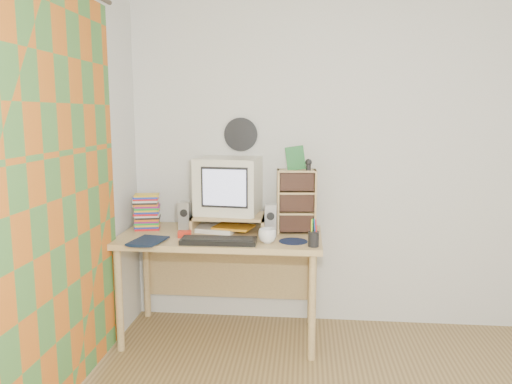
% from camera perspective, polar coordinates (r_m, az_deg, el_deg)
% --- Properties ---
extents(back_wall, '(3.50, 0.00, 3.50)m').
position_cam_1_polar(back_wall, '(3.76, 12.51, 3.65)').
color(back_wall, silver).
rests_on(back_wall, floor).
extents(curtain, '(0.00, 2.20, 2.20)m').
position_cam_1_polar(curtain, '(2.79, -21.29, -0.62)').
color(curtain, '#C8641C').
rests_on(curtain, left_wall).
extents(wall_disc, '(0.25, 0.02, 0.25)m').
position_cam_1_polar(wall_disc, '(3.74, -1.75, 6.59)').
color(wall_disc, black).
rests_on(wall_disc, back_wall).
extents(desk, '(1.40, 0.70, 0.75)m').
position_cam_1_polar(desk, '(3.60, -3.88, -6.68)').
color(desk, tan).
rests_on(desk, floor).
extents(monitor_riser, '(0.52, 0.30, 0.12)m').
position_cam_1_polar(monitor_riser, '(3.57, -3.03, -3.02)').
color(monitor_riser, tan).
rests_on(monitor_riser, desk).
extents(crt_monitor, '(0.47, 0.47, 0.40)m').
position_cam_1_polar(crt_monitor, '(3.58, -3.21, 0.71)').
color(crt_monitor, silver).
rests_on(crt_monitor, monitor_riser).
extents(speaker_left, '(0.09, 0.09, 0.21)m').
position_cam_1_polar(speaker_left, '(3.60, -8.08, -2.77)').
color(speaker_left, '#A2A3A7').
rests_on(speaker_left, desk).
extents(speaker_right, '(0.08, 0.08, 0.22)m').
position_cam_1_polar(speaker_right, '(3.46, 1.73, -3.16)').
color(speaker_right, '#A2A3A7').
rests_on(speaker_right, desk).
extents(keyboard, '(0.50, 0.17, 0.03)m').
position_cam_1_polar(keyboard, '(3.26, -4.28, -5.58)').
color(keyboard, black).
rests_on(keyboard, desk).
extents(dvd_stack, '(0.20, 0.16, 0.25)m').
position_cam_1_polar(dvd_stack, '(3.71, -12.36, -2.32)').
color(dvd_stack, brown).
rests_on(dvd_stack, desk).
extents(cd_rack, '(0.28, 0.17, 0.45)m').
position_cam_1_polar(cd_rack, '(3.51, 4.62, -1.08)').
color(cd_rack, tan).
rests_on(cd_rack, desk).
extents(mug, '(0.12, 0.12, 0.09)m').
position_cam_1_polar(mug, '(3.26, 1.31, -5.02)').
color(mug, white).
rests_on(mug, desk).
extents(diary, '(0.26, 0.21, 0.05)m').
position_cam_1_polar(diary, '(3.38, -13.68, -5.18)').
color(diary, '#0E1B34').
rests_on(diary, desk).
extents(mousepad, '(0.21, 0.21, 0.00)m').
position_cam_1_polar(mousepad, '(3.31, 4.28, -5.64)').
color(mousepad, '#0F1633').
rests_on(mousepad, desk).
extents(pen_cup, '(0.08, 0.08, 0.14)m').
position_cam_1_polar(pen_cup, '(3.19, 6.61, -5.02)').
color(pen_cup, black).
rests_on(pen_cup, desk).
extents(papers, '(0.35, 0.29, 0.04)m').
position_cam_1_polar(papers, '(3.60, -3.79, -4.13)').
color(papers, white).
rests_on(papers, desk).
extents(red_box, '(0.09, 0.07, 0.04)m').
position_cam_1_polar(red_box, '(3.44, -8.16, -4.79)').
color(red_box, red).
rests_on(red_box, desk).
extents(game_box, '(0.13, 0.04, 0.16)m').
position_cam_1_polar(game_box, '(3.46, 4.52, 3.88)').
color(game_box, '#1B5F27').
rests_on(game_box, cd_rack).
extents(webcam, '(0.05, 0.05, 0.08)m').
position_cam_1_polar(webcam, '(3.44, 6.02, 3.13)').
color(webcam, black).
rests_on(webcam, cd_rack).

